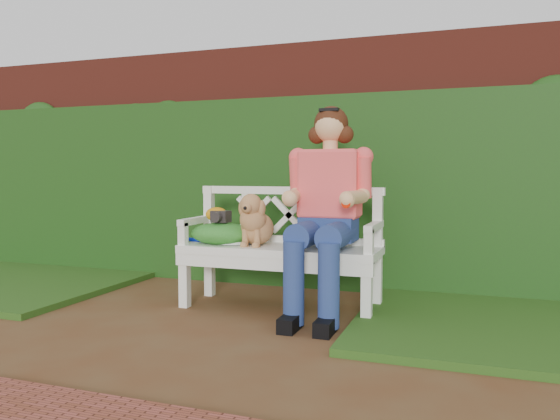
% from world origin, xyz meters
% --- Properties ---
extents(ground, '(60.00, 60.00, 0.00)m').
position_xyz_m(ground, '(0.00, 0.00, 0.00)').
color(ground, '#593018').
extents(brick_wall, '(10.00, 0.30, 2.20)m').
position_xyz_m(brick_wall, '(0.00, 1.90, 1.10)').
color(brick_wall, maroon).
rests_on(brick_wall, ground).
extents(ivy_hedge, '(10.00, 0.18, 1.70)m').
position_xyz_m(ivy_hedge, '(0.00, 1.68, 0.85)').
color(ivy_hedge, '#1A4B10').
rests_on(ivy_hedge, ground).
extents(garden_bench, '(1.64, 0.78, 0.48)m').
position_xyz_m(garden_bench, '(0.47, 0.85, 0.24)').
color(garden_bench, white).
rests_on(garden_bench, ground).
extents(seated_woman, '(0.88, 1.03, 1.55)m').
position_xyz_m(seated_woman, '(0.85, 0.83, 0.77)').
color(seated_woman, '#C83E5E').
rests_on(seated_woman, ground).
extents(dog, '(0.32, 0.40, 0.40)m').
position_xyz_m(dog, '(0.29, 0.81, 0.68)').
color(dog, brown).
rests_on(dog, garden_bench).
extents(tennis_racket, '(0.71, 0.51, 0.03)m').
position_xyz_m(tennis_racket, '(0.04, 0.84, 0.50)').
color(tennis_racket, white).
rests_on(tennis_racket, garden_bench).
extents(green_bag, '(0.60, 0.54, 0.17)m').
position_xyz_m(green_bag, '(0.01, 0.80, 0.56)').
color(green_bag, '#2F902A').
rests_on(green_bag, garden_bench).
extents(camera_item, '(0.14, 0.11, 0.09)m').
position_xyz_m(camera_item, '(0.00, 0.80, 0.69)').
color(camera_item, '#272323').
rests_on(camera_item, green_bag).
extents(baseball_glove, '(0.19, 0.15, 0.11)m').
position_xyz_m(baseball_glove, '(-0.05, 0.84, 0.70)').
color(baseball_glove, orange).
rests_on(baseball_glove, green_bag).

